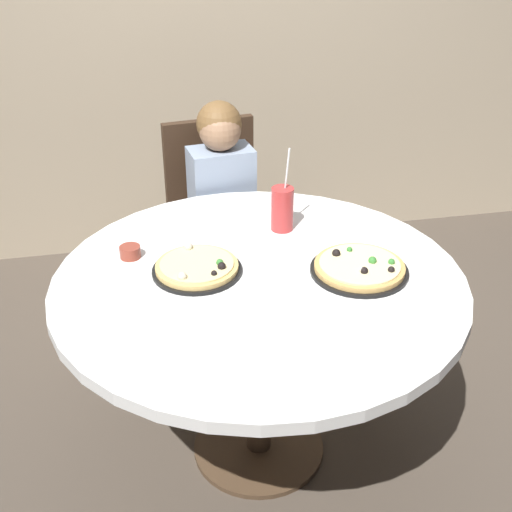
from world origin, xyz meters
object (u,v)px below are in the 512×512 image
at_px(dining_table, 259,300).
at_px(chair_wooden, 216,217).
at_px(soda_cup, 282,209).
at_px(pizza_veggie, 197,268).
at_px(pizza_cheese, 359,268).
at_px(diner_child, 228,245).
at_px(sauce_bowl, 130,252).

relative_size(dining_table, chair_wooden, 1.39).
bearing_deg(soda_cup, dining_table, -115.49).
relative_size(pizza_veggie, soda_cup, 0.94).
height_order(dining_table, pizza_veggie, pizza_veggie).
bearing_deg(pizza_cheese, pizza_veggie, 168.48).
distance_m(chair_wooden, pizza_veggie, 0.87).
height_order(dining_table, pizza_cheese, pizza_cheese).
bearing_deg(soda_cup, chair_wooden, 105.32).
bearing_deg(diner_child, pizza_cheese, -67.19).
xyz_separation_m(pizza_veggie, sauce_bowl, (-0.21, 0.14, 0.00)).
relative_size(chair_wooden, pizza_veggie, 3.27).
xyz_separation_m(chair_wooden, pizza_cheese, (0.33, -0.92, 0.24)).
xyz_separation_m(chair_wooden, pizza_veggie, (-0.18, -0.82, 0.24)).
height_order(soda_cup, sauce_bowl, soda_cup).
height_order(pizza_veggie, soda_cup, soda_cup).
distance_m(dining_table, pizza_veggie, 0.23).
height_order(chair_wooden, pizza_veggie, chair_wooden).
height_order(pizza_cheese, soda_cup, soda_cup).
bearing_deg(pizza_veggie, dining_table, -20.52).
bearing_deg(pizza_cheese, chair_wooden, 109.85).
bearing_deg(chair_wooden, sauce_bowl, -119.46).
bearing_deg(sauce_bowl, pizza_veggie, -34.19).
height_order(chair_wooden, sauce_bowl, chair_wooden).
relative_size(chair_wooden, pizza_cheese, 3.00).
bearing_deg(pizza_cheese, diner_child, 112.81).
distance_m(dining_table, chair_wooden, 0.90).
relative_size(diner_child, sauce_bowl, 15.46).
height_order(pizza_veggie, pizza_cheese, same).
xyz_separation_m(pizza_veggie, pizza_cheese, (0.51, -0.10, -0.00)).
bearing_deg(sauce_bowl, pizza_cheese, -18.83).
height_order(pizza_veggie, sauce_bowl, pizza_veggie).
height_order(chair_wooden, pizza_cheese, chair_wooden).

